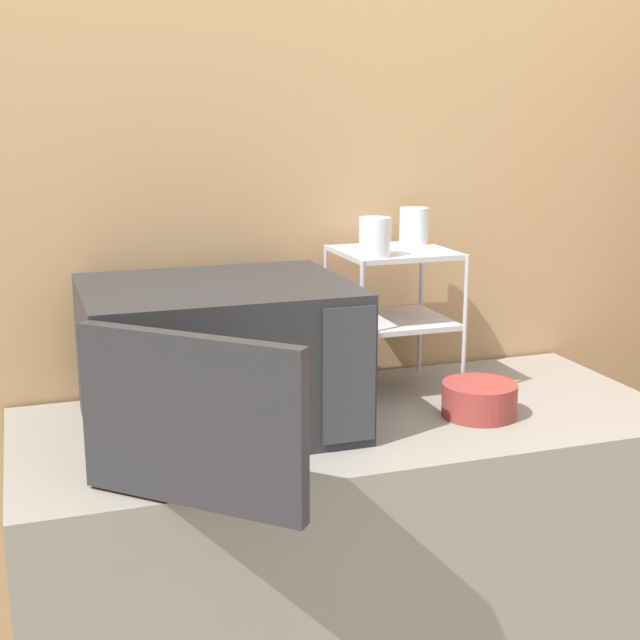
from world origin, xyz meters
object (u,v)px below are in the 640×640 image
glass_front_left (375,237)px  microwave (217,359)px  bowl (479,400)px  dish_rack (394,290)px  glass_back_right (414,226)px

glass_front_left → microwave: bearing=-170.3°
microwave → bowl: (0.56, -0.10, -0.12)m
dish_rack → glass_back_right: 0.18m
glass_front_left → bowl: (0.19, -0.16, -0.35)m
dish_rack → glass_front_left: 0.18m
microwave → glass_front_left: glass_front_left is taller
dish_rack → bowl: dish_rack is taller
dish_rack → glass_back_right: (0.08, 0.07, 0.14)m
dish_rack → bowl: bearing=-65.8°
dish_rack → bowl: 0.33m
microwave → bowl: microwave is taller
microwave → glass_back_right: glass_back_right is taller
microwave → dish_rack: size_ratio=2.18×
glass_back_right → bowl: size_ratio=0.53×
microwave → glass_front_left: size_ratio=8.52×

